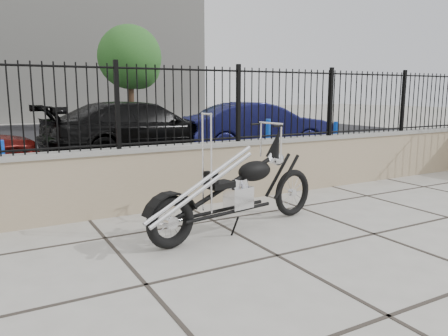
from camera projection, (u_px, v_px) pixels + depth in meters
The scene contains 12 objects.
ground_plane at pixel (277, 256), 4.77m from camera, with size 90.00×90.00×0.00m, color #99968E.
parking_lot at pixel (69, 142), 15.51m from camera, with size 30.00×30.00×0.00m, color black.
retaining_wall at pixel (183, 175), 6.84m from camera, with size 14.00×0.36×0.96m, color gray.
iron_fence at pixel (182, 106), 6.65m from camera, with size 14.00×0.08×1.20m, color black.
background_building at pixel (23, 55), 26.86m from camera, with size 22.00×6.00×8.00m, color beige.
chopper_motorcycle at pixel (236, 172), 5.49m from camera, with size 2.59×0.46×1.56m, color black, non-canonical shape.
car_black at pixel (141, 130), 11.83m from camera, with size 2.12×5.22×1.51m, color black.
car_blue at pixel (259, 127), 13.07m from camera, with size 1.55×4.44×1.46m, color #11123E.
bollard_a at pixel (3, 168), 7.42m from camera, with size 0.12×0.12×0.97m, color #0D20C3.
bollard_b at pixel (267, 144), 10.20m from camera, with size 0.14×0.14×1.15m, color #0B3AAD.
bollard_c at pixel (335, 140), 11.59m from camera, with size 0.12×0.12×0.99m, color #0B4AAA.
tree_right at pixel (130, 54), 20.33m from camera, with size 2.96×2.96×4.99m.
Camera 1 is at (-2.73, -3.67, 1.77)m, focal length 35.00 mm.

